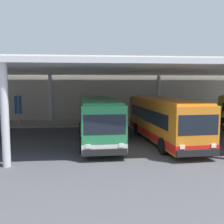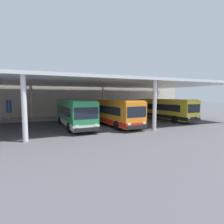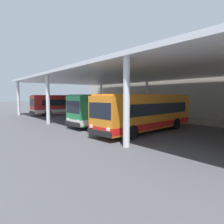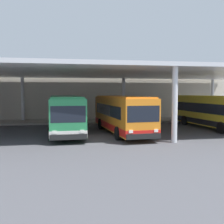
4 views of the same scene
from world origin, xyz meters
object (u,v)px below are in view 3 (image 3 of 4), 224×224
bus_nearest_bay (65,104)px  bus_middle_bay (146,112)px  bus_second_bay (116,109)px  banner_sign (123,102)px

bus_nearest_bay → bus_middle_bay: bearing=-4.7°
bus_nearest_bay → bus_second_bay: 14.48m
bus_second_bay → banner_sign: (-7.74, 7.94, 0.32)m
bus_second_bay → bus_middle_bay: (4.75, -0.61, 0.00)m
bus_middle_bay → banner_sign: (-12.49, 8.55, 0.32)m
bus_nearest_bay → bus_second_bay: size_ratio=1.00×
banner_sign → bus_nearest_bay: bearing=-133.9°
bus_middle_bay → bus_second_bay: bearing=172.6°
bus_nearest_bay → bus_second_bay: bearing=-3.8°
bus_nearest_bay → banner_sign: 9.69m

